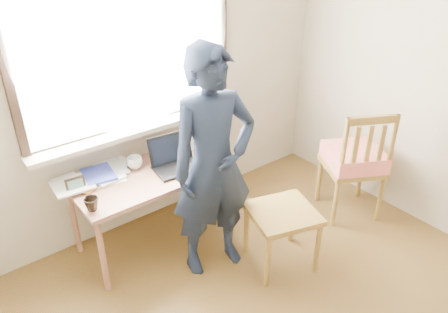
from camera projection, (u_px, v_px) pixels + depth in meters
room_shell at (330, 105)px, 2.12m from camera, size 3.52×4.02×2.61m
desk at (152, 180)px, 3.46m from camera, size 1.25×0.62×0.67m
laptop at (175, 160)px, 3.49m from camera, size 0.39×0.33×0.25m
mug_white at (135, 163)px, 3.48m from camera, size 0.17×0.17×0.10m
mug_dark at (92, 204)px, 2.98m from camera, size 0.11×0.11×0.10m
mouse at (206, 158)px, 3.60m from camera, size 0.09×0.06×0.03m
desk_clutter at (109, 172)px, 3.40m from camera, size 0.82×0.53×0.04m
book_a at (97, 172)px, 3.41m from camera, size 0.24×0.31×0.03m
book_b at (178, 145)px, 3.82m from camera, size 0.23×0.26×0.02m
picture_frame at (76, 186)px, 3.17m from camera, size 0.14×0.03×0.11m
work_chair at (282, 219)px, 3.32m from camera, size 0.60×0.59×0.50m
side_chair at (354, 159)px, 3.85m from camera, size 0.65×0.64×1.05m
person at (214, 166)px, 3.11m from camera, size 0.71×0.53×1.76m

